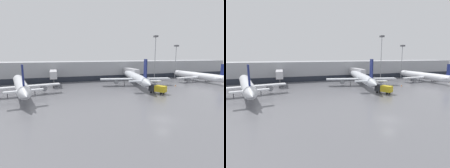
{
  "view_description": "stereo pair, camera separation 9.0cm",
  "coord_description": "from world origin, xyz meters",
  "views": [
    {
      "loc": [
        -19.05,
        -26.86,
        11.97
      ],
      "look_at": [
        -1.79,
        25.11,
        3.0
      ],
      "focal_mm": 28.0,
      "sensor_mm": 36.0,
      "label": 1
    },
    {
      "loc": [
        -18.96,
        -26.89,
        11.97
      ],
      "look_at": [
        -1.79,
        25.11,
        3.0
      ],
      "focal_mm": 28.0,
      "sensor_mm": 36.0,
      "label": 2
    }
  ],
  "objects": [
    {
      "name": "ground_plane",
      "position": [
        0.0,
        0.0,
        0.0
      ],
      "size": [
        320.0,
        320.0,
        0.0
      ],
      "primitive_type": "plane",
      "color": "slate"
    },
    {
      "name": "terminal_building",
      "position": [
        -0.02,
        61.87,
        4.5
      ],
      "size": [
        160.0,
        29.26,
        9.0
      ],
      "color": "#9EA0A5",
      "rests_on": "ground_plane"
    },
    {
      "name": "parked_jet_0",
      "position": [
        11.7,
        36.0,
        3.31
      ],
      "size": [
        27.97,
        38.26,
        10.83
      ],
      "rotation": [
        0.0,
        0.0,
        1.36
      ],
      "color": "silver",
      "rests_on": "ground_plane"
    },
    {
      "name": "parked_jet_1",
      "position": [
        -28.7,
        30.07,
        3.33
      ],
      "size": [
        22.56,
        36.31,
        9.91
      ],
      "rotation": [
        0.0,
        0.0,
        1.79
      ],
      "color": "silver",
      "rests_on": "ground_plane"
    },
    {
      "name": "parked_jet_2",
      "position": [
        43.88,
        36.34,
        2.71
      ],
      "size": [
        22.86,
        34.87,
        8.64
      ],
      "rotation": [
        0.0,
        0.0,
        1.6
      ],
      "color": "silver",
      "rests_on": "ground_plane"
    },
    {
      "name": "service_truck_1",
      "position": [
        11.85,
        20.22,
        1.64
      ],
      "size": [
        4.6,
        5.69,
        2.7
      ],
      "rotation": [
        0.0,
        0.0,
        2.11
      ],
      "color": "gold",
      "rests_on": "ground_plane"
    },
    {
      "name": "traffic_cone_1",
      "position": [
        26.08,
        29.64,
        0.28
      ],
      "size": [
        0.36,
        0.36,
        0.57
      ],
      "color": "orange",
      "rests_on": "ground_plane"
    },
    {
      "name": "apron_light_mast_4",
      "position": [
        28.49,
        48.94,
        16.6
      ],
      "size": [
        1.8,
        1.8,
        21.49
      ],
      "color": "gray",
      "rests_on": "ground_plane"
    },
    {
      "name": "apron_light_mast_6",
      "position": [
        41.43,
        49.79,
        13.74
      ],
      "size": [
        1.8,
        1.8,
        17.29
      ],
      "color": "gray",
      "rests_on": "ground_plane"
    }
  ]
}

